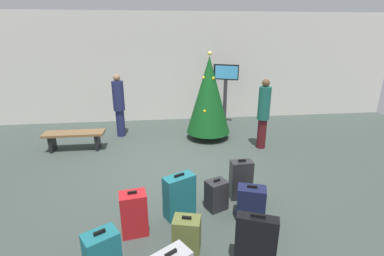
{
  "coord_description": "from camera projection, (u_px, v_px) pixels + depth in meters",
  "views": [
    {
      "loc": [
        -0.2,
        -5.77,
        2.86
      ],
      "look_at": [
        0.48,
        -0.04,
        0.9
      ],
      "focal_mm": 26.2,
      "sensor_mm": 36.0,
      "label": 1
    }
  ],
  "objects": [
    {
      "name": "traveller_0",
      "position": [
        119.0,
        104.0,
        7.93
      ],
      "size": [
        0.39,
        0.39,
        1.79
      ],
      "color": "#1E234C",
      "rests_on": "ground_plane"
    },
    {
      "name": "suitcase_4",
      "position": [
        179.0,
        196.0,
        4.53
      ],
      "size": [
        0.55,
        0.44,
        0.76
      ],
      "color": "#19606B",
      "rests_on": "ground_plane"
    },
    {
      "name": "suitcase_1",
      "position": [
        187.0,
        235.0,
        3.82
      ],
      "size": [
        0.42,
        0.35,
        0.55
      ],
      "color": "#59602D",
      "rests_on": "ground_plane"
    },
    {
      "name": "suitcase_5",
      "position": [
        241.0,
        180.0,
        5.03
      ],
      "size": [
        0.39,
        0.23,
        0.76
      ],
      "color": "#232326",
      "rests_on": "ground_plane"
    },
    {
      "name": "suitcase_3",
      "position": [
        134.0,
        214.0,
        4.12
      ],
      "size": [
        0.42,
        0.33,
        0.72
      ],
      "color": "#B2191E",
      "rests_on": "ground_plane"
    },
    {
      "name": "ground_plane",
      "position": [
        171.0,
        166.0,
        6.37
      ],
      "size": [
        16.0,
        16.0,
        0.0
      ],
      "primitive_type": "plane",
      "color": "#38423D"
    },
    {
      "name": "suitcase_7",
      "position": [
        251.0,
        203.0,
        4.49
      ],
      "size": [
        0.51,
        0.4,
        0.59
      ],
      "color": "#141938",
      "rests_on": "ground_plane"
    },
    {
      "name": "holiday_tree",
      "position": [
        209.0,
        95.0,
        7.68
      ],
      "size": [
        1.22,
        1.22,
        2.42
      ],
      "color": "#4C3319",
      "rests_on": "ground_plane"
    },
    {
      "name": "waiting_bench",
      "position": [
        74.0,
        137.0,
        7.12
      ],
      "size": [
        1.49,
        0.44,
        0.48
      ],
      "color": "brown",
      "rests_on": "ground_plane"
    },
    {
      "name": "suitcase_2",
      "position": [
        256.0,
        242.0,
        3.53
      ],
      "size": [
        0.54,
        0.35,
        0.78
      ],
      "color": "black",
      "rests_on": "ground_plane"
    },
    {
      "name": "flight_info_kiosk",
      "position": [
        226.0,
        84.0,
        8.89
      ],
      "size": [
        0.75,
        0.42,
        1.93
      ],
      "color": "#333338",
      "rests_on": "ground_plane"
    },
    {
      "name": "back_wall",
      "position": [
        164.0,
        68.0,
        9.29
      ],
      "size": [
        16.0,
        0.2,
        3.52
      ],
      "primitive_type": "cube",
      "color": "beige",
      "rests_on": "ground_plane"
    },
    {
      "name": "traveller_1",
      "position": [
        263.0,
        112.0,
        7.08
      ],
      "size": [
        0.3,
        0.3,
        1.8
      ],
      "color": "#4C1419",
      "rests_on": "ground_plane"
    },
    {
      "name": "suitcase_6",
      "position": [
        216.0,
        195.0,
        4.74
      ],
      "size": [
        0.41,
        0.38,
        0.56
      ],
      "color": "#232326",
      "rests_on": "ground_plane"
    }
  ]
}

